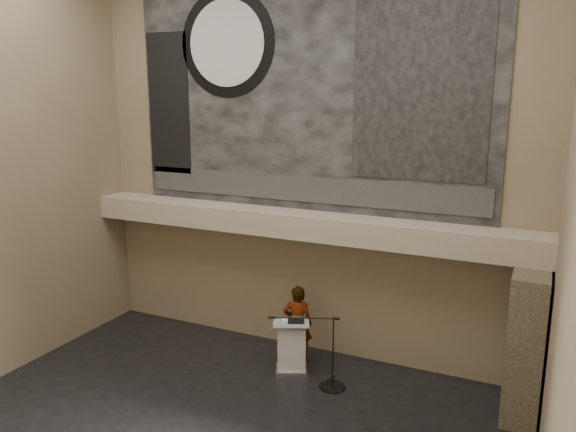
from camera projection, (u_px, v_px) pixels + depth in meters
The scene contains 17 objects.
wall_back at pixel (304, 160), 11.92m from camera, with size 10.00×0.02×8.50m, color #7E6A50.
wall_right at pixel (569, 222), 6.32m from camera, with size 0.02×8.00×8.50m, color #7E6A50.
soffit at pixel (296, 224), 11.85m from camera, with size 10.00×0.80×0.50m, color tan.
sprinkler_left at pixel (230, 229), 12.53m from camera, with size 0.04×0.04×0.06m, color #B2893D.
sprinkler_right at pixel (382, 247), 11.08m from camera, with size 0.04×0.04×0.06m, color #B2893D.
banner at pixel (304, 91), 11.58m from camera, with size 8.00×0.05×5.00m, color black.
banner_text_strip at pixel (302, 189), 11.99m from camera, with size 7.76×0.02×0.55m, color #303030.
banner_clock_rim at pixel (227, 43), 12.07m from camera, with size 2.30×2.30×0.02m, color black.
banner_clock_face at pixel (226, 43), 12.06m from camera, with size 1.84×1.84×0.02m, color silver.
banner_building_print at pixel (420, 85), 10.53m from camera, with size 2.60×0.02×3.60m, color black.
banner_brick_print at pixel (169, 104), 13.02m from camera, with size 1.10×0.02×3.20m, color black.
stone_pier at pixel (526, 343), 9.88m from camera, with size 0.60×1.40×2.70m, color #463B2B.
lectern at pixel (292, 346), 11.54m from camera, with size 0.88×0.77×1.14m.
binder at pixel (296, 322), 11.37m from camera, with size 0.33×0.27×0.04m, color black.
papers at pixel (287, 321), 11.45m from camera, with size 0.19×0.26×0.01m, color white.
speaker_person at pixel (298, 324), 11.92m from camera, with size 0.62×0.41×1.71m, color silver.
mic_stand at pixel (330, 377), 10.98m from camera, with size 1.41×0.75×1.48m.
Camera 1 is at (4.73, -6.92, 5.69)m, focal length 35.00 mm.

